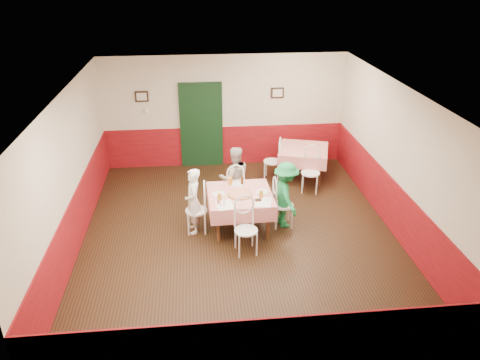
{
  "coord_description": "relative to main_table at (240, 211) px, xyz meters",
  "views": [
    {
      "loc": [
        -0.78,
        -7.71,
        4.84
      ],
      "look_at": [
        0.04,
        0.23,
        1.05
      ],
      "focal_mm": 35.0,
      "sensor_mm": 36.0,
      "label": 1
    }
  ],
  "objects": [
    {
      "name": "main_table",
      "position": [
        0.0,
        0.0,
        0.0
      ],
      "size": [
        1.25,
        1.25,
        0.77
      ],
      "primitive_type": "cube",
      "rotation": [
        0.0,
        0.0,
        0.03
      ],
      "color": "red",
      "rests_on": "ground"
    },
    {
      "name": "glass_a",
      "position": [
        -0.41,
        -0.23,
        0.45
      ],
      "size": [
        0.08,
        0.08,
        0.14
      ],
      "primitive_type": "cylinder",
      "rotation": [
        0.0,
        0.0,
        0.03
      ],
      "color": "#BF7219",
      "rests_on": "main_table"
    },
    {
      "name": "picture_left",
      "position": [
        -2.04,
        3.22,
        1.48
      ],
      "size": [
        0.32,
        0.03,
        0.26
      ],
      "primitive_type": "cube",
      "color": "black",
      "rests_on": "back_wall"
    },
    {
      "name": "ceiling",
      "position": [
        -0.04,
        -0.23,
        2.42
      ],
      "size": [
        7.0,
        7.0,
        0.0
      ],
      "primitive_type": "plane",
      "color": "white",
      "rests_on": "back_wall"
    },
    {
      "name": "plate_far",
      "position": [
        -0.03,
        0.4,
        0.39
      ],
      "size": [
        0.26,
        0.26,
        0.01
      ],
      "primitive_type": "cylinder",
      "rotation": [
        0.0,
        0.0,
        0.03
      ],
      "color": "white",
      "rests_on": "main_table"
    },
    {
      "name": "beer_bottle",
      "position": [
        0.08,
        0.4,
        0.48
      ],
      "size": [
        0.05,
        0.05,
        0.2
      ],
      "primitive_type": "cylinder",
      "rotation": [
        0.0,
        0.0,
        0.03
      ],
      "color": "#381C0A",
      "rests_on": "main_table"
    },
    {
      "name": "left_wall",
      "position": [
        -3.04,
        -0.23,
        1.02
      ],
      "size": [
        0.1,
        7.0,
        2.8
      ],
      "primitive_type": "cube",
      "color": "beige",
      "rests_on": "ground"
    },
    {
      "name": "wainscot_front",
      "position": [
        -0.04,
        -3.72,
        0.12
      ],
      "size": [
        6.0,
        0.03,
        1.0
      ],
      "primitive_type": "cube",
      "color": "maroon",
      "rests_on": "ground"
    },
    {
      "name": "chair_far",
      "position": [
        -0.02,
        0.85,
        0.08
      ],
      "size": [
        0.43,
        0.43,
        0.9
      ],
      "primitive_type": null,
      "rotation": [
        0.0,
        0.0,
        3.16
      ],
      "color": "white",
      "rests_on": "ground"
    },
    {
      "name": "shaker_a",
      "position": [
        -0.41,
        -0.44,
        0.43
      ],
      "size": [
        0.04,
        0.04,
        0.09
      ],
      "primitive_type": "cylinder",
      "rotation": [
        0.0,
        0.0,
        0.03
      ],
      "color": "silver",
      "rests_on": "main_table"
    },
    {
      "name": "diner_far",
      "position": [
        -0.02,
        0.9,
        0.31
      ],
      "size": [
        0.73,
        0.6,
        1.36
      ],
      "primitive_type": "imported",
      "rotation": [
        0.0,
        0.0,
        3.28
      ],
      "color": "gray",
      "rests_on": "ground"
    },
    {
      "name": "shaker_c",
      "position": [
        -0.44,
        -0.36,
        0.43
      ],
      "size": [
        0.04,
        0.04,
        0.09
      ],
      "primitive_type": "cylinder",
      "rotation": [
        0.0,
        0.0,
        0.03
      ],
      "color": "#B23319",
      "rests_on": "main_table"
    },
    {
      "name": "chair_near",
      "position": [
        0.02,
        -0.85,
        0.08
      ],
      "size": [
        0.47,
        0.47,
        0.9
      ],
      "primitive_type": null,
      "rotation": [
        0.0,
        0.0,
        0.12
      ],
      "color": "white",
      "rests_on": "ground"
    },
    {
      "name": "wallet",
      "position": [
        0.31,
        -0.31,
        0.4
      ],
      "size": [
        0.11,
        0.09,
        0.02
      ],
      "primitive_type": "cube",
      "rotation": [
        0.0,
        0.0,
        0.03
      ],
      "color": "black",
      "rests_on": "main_table"
    },
    {
      "name": "right_wall",
      "position": [
        2.96,
        -0.23,
        1.02
      ],
      "size": [
        0.1,
        7.0,
        2.8
      ],
      "primitive_type": "cube",
      "color": "beige",
      "rests_on": "ground"
    },
    {
      "name": "menu_left",
      "position": [
        -0.32,
        -0.43,
        0.39
      ],
      "size": [
        0.36,
        0.44,
        0.0
      ],
      "primitive_type": "cube",
      "rotation": [
        0.0,
        0.0,
        0.17
      ],
      "color": "white",
      "rests_on": "main_table"
    },
    {
      "name": "diner_left",
      "position": [
        -0.9,
        -0.02,
        0.28
      ],
      "size": [
        0.34,
        0.5,
        1.31
      ],
      "primitive_type": "imported",
      "rotation": [
        0.0,
        0.0,
        -1.51
      ],
      "color": "gray",
      "rests_on": "ground"
    },
    {
      "name": "plate_left",
      "position": [
        -0.41,
        0.0,
        0.39
      ],
      "size": [
        0.26,
        0.26,
        0.01
      ],
      "primitive_type": "cylinder",
      "rotation": [
        0.0,
        0.0,
        0.03
      ],
      "color": "white",
      "rests_on": "main_table"
    },
    {
      "name": "door",
      "position": [
        -0.64,
        3.22,
        0.68
      ],
      "size": [
        0.96,
        0.06,
        2.1
      ],
      "primitive_type": "cube",
      "color": "black",
      "rests_on": "ground"
    },
    {
      "name": "thermostat",
      "position": [
        -1.94,
        3.22,
        1.12
      ],
      "size": [
        0.1,
        0.03,
        0.1
      ],
      "primitive_type": "cube",
      "color": "white",
      "rests_on": "back_wall"
    },
    {
      "name": "glass_b",
      "position": [
        0.38,
        -0.2,
        0.45
      ],
      "size": [
        0.08,
        0.08,
        0.14
      ],
      "primitive_type": "cylinder",
      "rotation": [
        0.0,
        0.0,
        0.03
      ],
      "color": "#BF7219",
      "rests_on": "main_table"
    },
    {
      "name": "chair_left",
      "position": [
        -0.85,
        -0.02,
        0.08
      ],
      "size": [
        0.43,
        0.43,
        0.9
      ],
      "primitive_type": null,
      "rotation": [
        0.0,
        0.0,
        -1.59
      ],
      "color": "white",
      "rests_on": "ground"
    },
    {
      "name": "front_wall",
      "position": [
        -0.04,
        -3.73,
        1.02
      ],
      "size": [
        6.0,
        0.1,
        2.8
      ],
      "primitive_type": "cube",
      "color": "beige",
      "rests_on": "ground"
    },
    {
      "name": "chair_second_b",
      "position": [
        1.75,
        1.46,
        0.08
      ],
      "size": [
        0.52,
        0.52,
        0.9
      ],
      "primitive_type": null,
      "rotation": [
        0.0,
        0.0,
        -0.29
      ],
      "color": "white",
      "rests_on": "ground"
    },
    {
      "name": "wainscot_back",
      "position": [
        -0.04,
        3.25,
        0.12
      ],
      "size": [
        6.0,
        0.03,
        1.0
      ],
      "primitive_type": "cube",
      "color": "maroon",
      "rests_on": "ground"
    },
    {
      "name": "wainscot_left",
      "position": [
        -3.03,
        -0.23,
        0.12
      ],
      "size": [
        0.03,
        7.0,
        1.0
      ],
      "primitive_type": "cube",
      "color": "maroon",
      "rests_on": "ground"
    },
    {
      "name": "second_table",
      "position": [
        1.75,
        2.21,
        0.0
      ],
      "size": [
        1.39,
        1.39,
        0.77
      ],
      "primitive_type": "cube",
      "rotation": [
        0.0,
        0.0,
        -0.29
      ],
      "color": "red",
      "rests_on": "ground"
    },
    {
      "name": "diner_right",
      "position": [
        0.9,
        0.02,
        0.3
      ],
      "size": [
        0.64,
        0.94,
        1.35
      ],
      "primitive_type": "imported",
      "rotation": [
        0.0,
        0.0,
        1.74
      ],
      "color": "gray",
      "rests_on": "ground"
    },
    {
      "name": "plate_right",
      "position": [
        0.44,
        0.01,
        0.39
      ],
      "size": [
        0.26,
        0.26,
        0.01
      ],
      "primitive_type": "cylinder",
      "rotation": [
        0.0,
        0.0,
        0.03
      ],
      "color": "white",
      "rests_on": "main_table"
    },
    {
      "name": "chair_right",
      "position": [
        0.85,
        0.02,
        0.08
      ],
      "size": [
        0.43,
        0.43,
        0.9
      ],
      "primitive_type": null,
      "rotation": [
        0.0,
        0.0,
        1.59
      ],
      "color": "white",
      "rests_on": "ground"
    },
    {
      "name": "floor",
      "position": [
        -0.04,
        -0.23,
        -0.38
      ],
      "size": [
        7.0,
        7.0,
        0.0
      ],
      "primitive_type": "plane",
      "color": "black",
      "rests_on": "ground"
    },
    {
      "name": "glass_c",
      "position": [
        -0.15,
        0.41,
        0.46
      ],
      "size": [
        0.08,
        0.08,
        0.15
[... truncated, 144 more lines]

